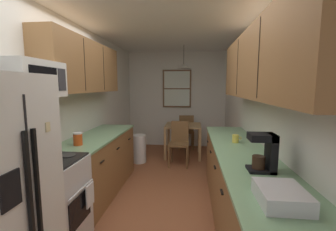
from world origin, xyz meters
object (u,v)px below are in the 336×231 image
dining_chair_near (179,141)px  dining_chair_far (186,130)px  storage_canister (78,139)px  dish_rack (281,196)px  trash_bin (139,149)px  dining_table (183,130)px  coffee_maker (265,152)px  table_serving_bowl (182,123)px  microwave_over_range (30,79)px  mug_by_coffeemaker (236,139)px  stove_range (50,203)px

dining_chair_near → dining_chair_far: size_ratio=1.00×
storage_canister → dish_rack: bearing=-31.8°
trash_bin → storage_canister: bearing=-98.4°
dining_table → trash_bin: size_ratio=1.36×
coffee_maker → dining_chair_near: bearing=108.4°
dish_rack → table_serving_bowl: dish_rack is taller
microwave_over_range → mug_by_coffeemaker: bearing=24.9°
dining_chair_far → table_serving_bowl: (-0.08, -0.52, 0.27)m
dining_chair_near → mug_by_coffeemaker: 1.90m
microwave_over_range → table_serving_bowl: 3.66m
dining_chair_near → dining_chair_far: same height
coffee_maker → microwave_over_range: bearing=179.0°
microwave_over_range → dining_chair_near: microwave_over_range is taller
microwave_over_range → coffee_maker: bearing=-1.0°
microwave_over_range → dining_table: microwave_over_range is taller
dining_chair_far → dining_table: bearing=-95.0°
dining_table → dining_chair_near: (-0.06, -0.60, -0.11)m
stove_range → dining_chair_far: (1.26, 3.81, 0.03)m
stove_range → dish_rack: bearing=-16.8°
microwave_over_range → trash_bin: (0.41, 2.66, -1.40)m
dining_chair_near → dish_rack: size_ratio=2.65×
dining_table → storage_canister: storage_canister is taller
trash_bin → dish_rack: dish_rack is taller
microwave_over_range → coffee_maker: 2.24m
dining_table → dining_chair_far: 0.61m
coffee_maker → mug_by_coffeemaker: bearing=93.3°
dining_table → dining_chair_near: size_ratio=0.91×
coffee_maker → table_serving_bowl: coffee_maker is taller
microwave_over_range → storage_canister: size_ratio=4.00×
dining_chair_near → dining_table: bearing=84.7°
microwave_over_range → storage_canister: (0.11, 0.63, -0.72)m
dining_chair_far → storage_canister: storage_canister is taller
stove_range → dining_table: (1.21, 3.21, 0.14)m
microwave_over_range → dining_table: (1.32, 3.21, -1.08)m
dining_chair_near → table_serving_bowl: bearing=87.3°
microwave_over_range → dish_rack: microwave_over_range is taller
storage_canister → coffee_maker: 2.16m
dining_chair_far → coffee_maker: 3.97m
stove_range → mug_by_coffeemaker: stove_range is taller
storage_canister → dish_rack: size_ratio=0.47×
dining_chair_far → dish_rack: dish_rack is taller
microwave_over_range → dining_table: 3.64m
dining_chair_far → storage_canister: (-1.27, -3.18, 0.48)m
dining_table → mug_by_coffeemaker: bearing=-71.0°
microwave_over_range → dining_chair_far: 4.23m
coffee_maker → table_serving_bowl: (-0.85, 3.34, -0.30)m
table_serving_bowl → dining_table: bearing=-74.3°
stove_range → table_serving_bowl: (1.19, 3.30, 0.30)m
microwave_over_range → coffee_maker: microwave_over_range is taller
dining_table → trash_bin: dining_table is taller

